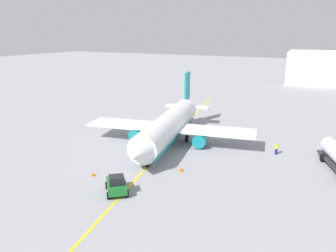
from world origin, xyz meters
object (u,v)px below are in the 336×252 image
Objects in this scene: pushback_tug at (117,185)px; safety_cone_wingtip at (181,169)px; safety_cone_nose at (93,174)px; refueling_worker at (276,149)px; airplane at (169,126)px.

safety_cone_wingtip is (-8.79, 3.75, -0.69)m from pushback_tug.
safety_cone_nose is 11.10m from safety_cone_wingtip.
safety_cone_wingtip is at bearing 124.86° from safety_cone_nose.
refueling_worker is (-20.95, 13.41, -0.19)m from pushback_tug.
refueling_worker is 2.64× the size of safety_cone_wingtip.
safety_cone_nose is (-2.44, -5.36, -0.72)m from pushback_tug.
airplane is 7.58× the size of pushback_tug.
safety_cone_wingtip reaches higher than safety_cone_nose.
refueling_worker is 15.54m from safety_cone_wingtip.
airplane is 18.45m from pushback_tug.
pushback_tug reaches higher than safety_cone_wingtip.
safety_cone_nose is at bearing -45.39° from refueling_worker.
safety_cone_nose is (18.51, -18.77, -0.54)m from refueling_worker.
airplane is 16.60m from refueling_worker.
pushback_tug is 5.93m from safety_cone_nose.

